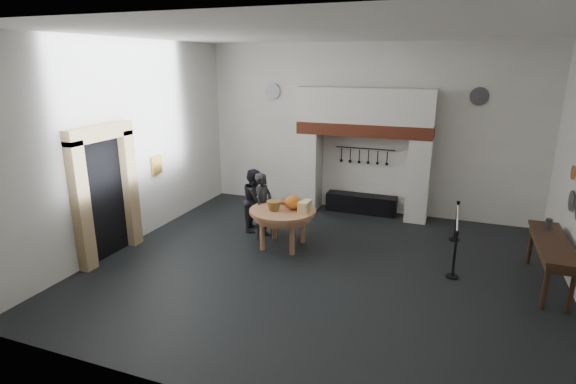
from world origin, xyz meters
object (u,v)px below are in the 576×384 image
at_px(work_table, 283,211).
at_px(barrier_post_far, 456,222).
at_px(side_table, 553,242).
at_px(barrier_post_near, 454,256).
at_px(iron_range, 361,204).
at_px(visitor_far, 255,200).
at_px(visitor_near, 263,206).

relative_size(work_table, barrier_post_far, 1.64).
bearing_deg(side_table, barrier_post_far, 133.06).
relative_size(work_table, barrier_post_near, 1.64).
height_order(work_table, barrier_post_near, barrier_post_near).
bearing_deg(iron_range, barrier_post_far, -26.30).
bearing_deg(visitor_far, visitor_near, -146.40).
distance_m(work_table, barrier_post_near, 3.65).
bearing_deg(barrier_post_far, visitor_near, -161.75).
bearing_deg(work_table, barrier_post_far, 25.80).
xyz_separation_m(side_table, barrier_post_near, (-1.63, -0.25, -0.42)).
height_order(side_table, barrier_post_far, same).
bearing_deg(visitor_near, barrier_post_far, -62.78).
distance_m(work_table, visitor_near, 0.72).
relative_size(iron_range, side_table, 0.86).
xyz_separation_m(visitor_far, barrier_post_near, (4.65, -1.00, -0.32)).
height_order(work_table, side_table, side_table).
distance_m(iron_range, visitor_near, 3.21).
height_order(iron_range, work_table, work_table).
height_order(visitor_far, barrier_post_far, visitor_far).
height_order(visitor_far, barrier_post_near, visitor_far).
xyz_separation_m(visitor_near, side_table, (5.88, -0.35, 0.09)).
relative_size(iron_range, barrier_post_near, 2.11).
bearing_deg(work_table, barrier_post_near, -3.95).
relative_size(visitor_near, side_table, 0.71).
bearing_deg(barrier_post_near, barrier_post_far, 90.00).
relative_size(visitor_far, side_table, 0.70).
relative_size(iron_range, visitor_near, 1.22).
height_order(work_table, visitor_near, visitor_near).
xyz_separation_m(work_table, visitor_near, (-0.63, 0.35, -0.06)).
height_order(visitor_near, side_table, visitor_near).
distance_m(visitor_far, side_table, 6.33).
relative_size(iron_range, barrier_post_far, 2.11).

